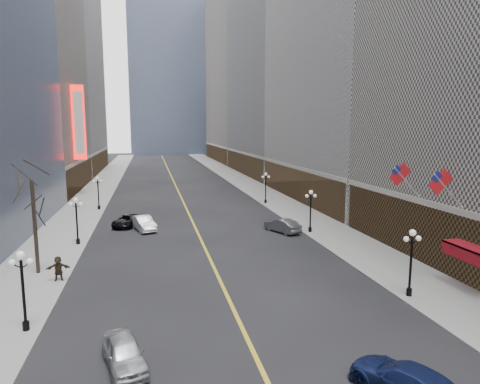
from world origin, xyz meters
name	(u,v)px	position (x,y,z in m)	size (l,w,h in m)	color
sidewalk_east	(272,199)	(14.00, 70.00, 0.07)	(6.00, 230.00, 0.15)	gray
sidewalk_west	(86,205)	(-14.00, 70.00, 0.07)	(6.00, 230.00, 0.15)	gray
lane_line	(179,192)	(0.00, 80.00, 0.01)	(0.25, 200.00, 0.02)	gold
bldg_east_c	(295,73)	(29.88, 106.00, 24.18)	(26.60, 40.60, 48.80)	#99999C
bldg_east_d	(253,67)	(29.90, 149.00, 31.17)	(26.60, 46.60, 62.80)	#B0A492
bldg_west_d	(38,22)	(-29.92, 121.00, 36.17)	(26.60, 38.60, 72.80)	silver
streetlamp_east_1	(411,256)	(11.80, 30.00, 2.90)	(1.26, 0.44, 4.52)	black
streetlamp_east_2	(311,207)	(11.80, 48.00, 2.90)	(1.26, 0.44, 4.52)	black
streetlamp_east_3	(266,185)	(11.80, 66.00, 2.90)	(1.26, 0.44, 4.52)	black
streetlamp_west_1	(23,282)	(-11.80, 30.00, 2.90)	(1.26, 0.44, 4.52)	black
streetlamp_west_2	(77,216)	(-11.80, 48.00, 2.90)	(1.26, 0.44, 4.52)	black
streetlamp_west_3	(98,189)	(-11.80, 66.00, 2.90)	(1.26, 0.44, 4.52)	black
flag_4	(443,184)	(15.31, 32.00, 7.29)	(2.87, 0.12, 2.87)	#B2B2B7
flag_5	(402,176)	(15.31, 37.00, 7.29)	(2.87, 0.12, 2.87)	#B2B2B7
awning_c	(468,249)	(16.11, 30.00, 3.08)	(1.40, 4.00, 0.93)	maroon
theatre_marquee	(79,123)	(-15.88, 80.00, 12.00)	(2.00, 0.55, 12.00)	red
tree_west_far	(33,195)	(-13.50, 40.00, 6.24)	(3.60, 3.60, 7.92)	#2D231C
car_nb_near	(124,353)	(-6.29, 25.35, 0.71)	(1.68, 4.18, 1.43)	#B1B4B9
car_nb_mid	(144,223)	(-5.69, 53.04, 0.78)	(1.65, 4.74, 1.56)	silver
car_nb_far	(127,221)	(-7.59, 55.36, 0.67)	(2.22, 4.82, 1.34)	black
car_sb_near	(407,381)	(5.40, 20.47, 0.74)	(2.09, 5.13, 1.49)	navy
car_sb_far	(282,225)	(9.00, 48.99, 0.75)	(1.59, 4.55, 1.50)	#4E5255
ped_west_far	(58,268)	(-11.60, 37.88, 1.06)	(1.69, 0.49, 1.82)	black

